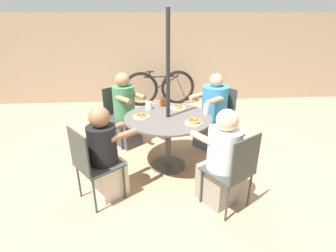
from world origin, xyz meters
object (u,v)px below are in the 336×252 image
object	(u,v)px
patio_chair_north	(91,162)
diner_east	(221,162)
diner_north	(106,156)
pancake_plate_a	(141,116)
patio_chair_east	(234,168)
bicycle	(160,88)
diner_west	(126,113)
drinking_glass_a	(206,109)
diner_south	(213,115)
patio_chair_west	(119,112)
syrup_bottle	(163,102)
pancake_plate_c	(178,107)
patio_chair_south	(220,112)
patio_table	(168,125)
pancake_plate_b	(194,122)
coffee_cup	(149,105)

from	to	relation	value
patio_chair_north	diner_east	distance (m)	1.38
diner_north	pancake_plate_a	world-z (taller)	diner_north
diner_north	pancake_plate_a	bearing A→B (deg)	108.44
patio_chair_east	bicycle	distance (m)	3.64
diner_west	drinking_glass_a	distance (m)	1.31
diner_west	bicycle	size ratio (longest dim) A/B	0.71
diner_east	diner_south	xyz separation A→B (m)	(0.22, 1.35, 0.02)
patio_chair_west	pancake_plate_a	xyz separation A→B (m)	(0.38, -0.82, 0.23)
syrup_bottle	patio_chair_west	bearing A→B (deg)	149.28
diner_north	patio_chair_west	distance (m)	1.42
pancake_plate_a	diner_south	bearing A→B (deg)	27.46
pancake_plate_a	patio_chair_west	bearing A→B (deg)	114.92
pancake_plate_a	drinking_glass_a	world-z (taller)	drinking_glass_a
syrup_bottle	drinking_glass_a	size ratio (longest dim) A/B	1.08
patio_chair_east	patio_chair_north	bearing A→B (deg)	137.53
pancake_plate_a	bicycle	xyz separation A→B (m)	(0.34, 2.65, -0.35)
pancake_plate_a	pancake_plate_c	xyz separation A→B (m)	(0.51, 0.31, 0.00)
patio_chair_south	diner_east	bearing A→B (deg)	128.07
pancake_plate_a	bicycle	size ratio (longest dim) A/B	0.13
drinking_glass_a	patio_chair_south	bearing A→B (deg)	59.55
patio_table	drinking_glass_a	bearing A→B (deg)	7.51
pancake_plate_b	diner_south	bearing A→B (deg)	61.77
patio_chair_west	pancake_plate_a	distance (m)	0.94
patio_chair_north	diner_east	xyz separation A→B (m)	(1.38, -0.09, -0.01)
pancake_plate_c	bicycle	bearing A→B (deg)	94.00
patio_chair_north	pancake_plate_c	xyz separation A→B (m)	(1.03, 1.01, 0.23)
diner_north	diner_west	world-z (taller)	diner_west
diner_north	syrup_bottle	world-z (taller)	diner_north
patio_table	diner_south	xyz separation A→B (m)	(0.73, 0.57, -0.09)
patio_chair_west	patio_chair_north	bearing A→B (deg)	43.83
syrup_bottle	coffee_cup	xyz separation A→B (m)	(-0.21, -0.11, -0.01)
pancake_plate_b	syrup_bottle	xyz separation A→B (m)	(-0.33, 0.67, 0.04)
syrup_bottle	bicycle	distance (m)	2.27
diner_south	pancake_plate_a	bearing A→B (deg)	79.32
pancake_plate_c	drinking_glass_a	xyz separation A→B (m)	(0.34, -0.26, 0.05)
patio_chair_west	diner_north	bearing A→B (deg)	48.93
patio_chair_east	drinking_glass_a	world-z (taller)	patio_chair_east
pancake_plate_b	pancake_plate_c	xyz separation A→B (m)	(-0.13, 0.56, -0.00)
patio_table	patio_chair_north	xyz separation A→B (m)	(-0.87, -0.69, -0.10)
patio_chair_east	diner_east	size ratio (longest dim) A/B	0.81
patio_chair_east	patio_chair_west	size ratio (longest dim) A/B	1.00
drinking_glass_a	bicycle	xyz separation A→B (m)	(-0.51, 2.60, -0.40)
patio_chair_west	pancake_plate_c	world-z (taller)	patio_chair_west
syrup_bottle	diner_west	bearing A→B (deg)	154.28
patio_chair_north	patio_chair_east	distance (m)	1.50
diner_south	pancake_plate_a	size ratio (longest dim) A/B	5.44
diner_south	patio_table	bearing A→B (deg)	90.00
diner_south	patio_chair_west	bearing A→B (deg)	41.56
diner_south	pancake_plate_c	distance (m)	0.66
pancake_plate_b	drinking_glass_a	world-z (taller)	drinking_glass_a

